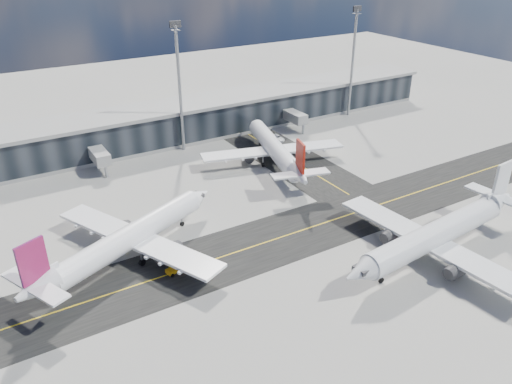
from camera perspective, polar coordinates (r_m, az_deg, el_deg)
ground at (r=81.42m, az=5.52°, el=-6.11°), size 300.00×300.00×0.00m
taxiway_lanes at (r=90.81m, az=3.55°, el=-2.24°), size 180.00×63.00×0.03m
terminal_concourse at (r=123.48m, az=-9.64°, el=7.64°), size 152.00×19.80×8.80m
floodlight_masts at (r=113.95m, az=-8.75°, el=12.14°), size 102.50×0.70×28.90m
airliner_af at (r=78.48m, az=-14.35°, el=-5.13°), size 35.69×30.79×11.11m
airliner_redtail at (r=108.09m, az=2.19°, el=4.91°), size 31.67×36.80×11.05m
airliner_near at (r=81.77m, az=20.08°, el=-4.49°), size 39.29×33.53×11.63m
baggage_tug at (r=75.55m, az=-9.12°, el=-8.54°), size 2.83×1.84×1.64m
service_van at (r=122.92m, az=2.42°, el=6.20°), size 2.22×4.67×1.29m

